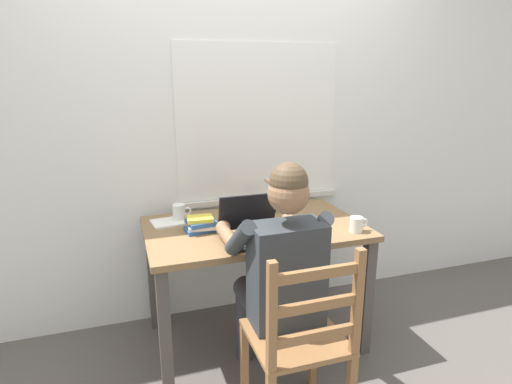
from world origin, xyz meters
The scene contains 13 objects.
ground_plane centered at (0.00, 0.00, 0.00)m, with size 8.00×8.00×0.00m, color #56514C.
back_wall centered at (0.00, 0.46, 1.30)m, with size 6.00×0.08×2.60m.
desk centered at (0.00, 0.00, 0.65)m, with size 1.26×0.76×0.76m.
seated_person centered at (-0.02, -0.46, 0.69)m, with size 0.50×0.60×1.25m.
wooden_chair centered at (-0.02, -0.74, 0.46)m, with size 0.42×0.42×0.94m.
laptop centered at (-0.07, -0.18, 0.81)m, with size 0.33×0.30×0.23m.
computer_mouse centered at (0.19, -0.22, 0.77)m, with size 0.06×0.10×0.03m, color black.
coffee_mug_white centered at (-0.40, 0.22, 0.81)m, with size 0.11×0.08×0.10m.
coffee_mug_dark centered at (0.17, 0.22, 0.80)m, with size 0.13×0.09×0.09m.
coffee_mug_spare centered at (0.52, -0.27, 0.80)m, with size 0.11×0.07×0.09m.
book_stack_main centered at (-0.31, 0.01, 0.80)m, with size 0.20×0.17×0.09m.
paper_pile_near_laptop centered at (-0.47, 0.20, 0.76)m, with size 0.20×0.16×0.01m, color white.
landscape_photo_print centered at (-0.07, 0.12, 0.76)m, with size 0.13×0.09×0.00m, color #C63D33.
Camera 1 is at (-0.73, -2.25, 1.63)m, focal length 30.14 mm.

